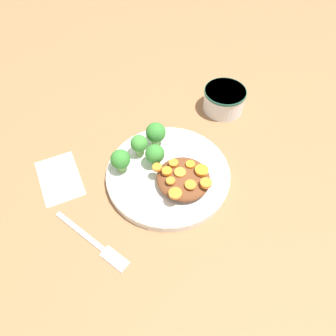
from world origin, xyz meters
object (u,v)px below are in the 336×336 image
object	(u,v)px
dip_bowl	(224,99)
plate	(168,174)
napkin	(60,178)
fork	(97,244)

from	to	relation	value
dip_bowl	plate	bearing A→B (deg)	118.00
dip_bowl	napkin	distance (m)	0.44
plate	napkin	size ratio (longest dim) A/B	1.98
fork	napkin	size ratio (longest dim) A/B	1.31
fork	plate	bearing A→B (deg)	87.17
fork	napkin	distance (m)	0.19
plate	fork	size ratio (longest dim) A/B	1.51
fork	dip_bowl	bearing A→B (deg)	91.36
fork	napkin	bearing A→B (deg)	160.81
dip_bowl	fork	world-z (taller)	dip_bowl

